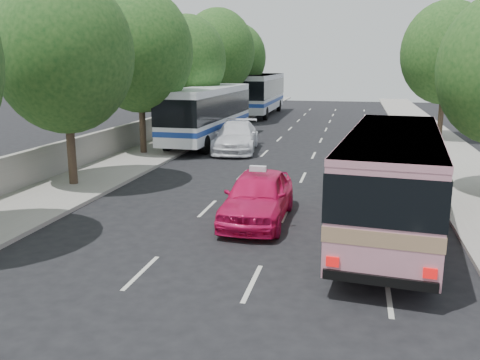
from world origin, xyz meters
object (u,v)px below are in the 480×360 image
(white_pickup, at_px, (236,137))
(tour_coach_front, at_px, (208,110))
(pink_bus, at_px, (392,172))
(pink_taxi, at_px, (258,196))
(tour_coach_rear, at_px, (261,91))

(white_pickup, bearing_deg, tour_coach_front, 125.58)
(pink_bus, relative_size, tour_coach_front, 0.84)
(pink_taxi, relative_size, tour_coach_rear, 0.37)
(pink_bus, height_order, tour_coach_front, tour_coach_front)
(pink_bus, xyz_separation_m, white_pickup, (-8.15, 14.08, -1.14))
(pink_taxi, bearing_deg, tour_coach_front, 111.49)
(white_pickup, distance_m, tour_coach_rear, 22.17)
(tour_coach_rear, bearing_deg, pink_taxi, -80.34)
(tour_coach_front, bearing_deg, pink_taxi, -66.87)
(pink_taxi, relative_size, tour_coach_front, 0.41)
(tour_coach_rear, bearing_deg, white_pickup, -84.03)
(pink_bus, distance_m, white_pickup, 16.31)
(white_pickup, xyz_separation_m, tour_coach_front, (-2.57, 2.81, 1.34))
(white_pickup, height_order, tour_coach_rear, tour_coach_rear)
(pink_bus, distance_m, tour_coach_front, 20.01)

